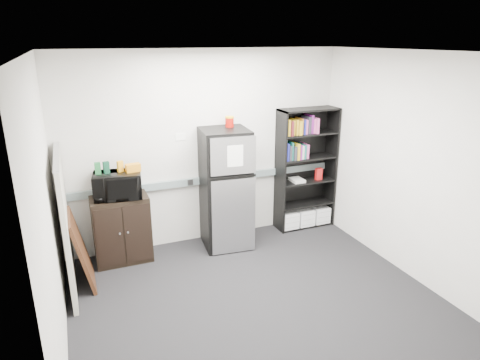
% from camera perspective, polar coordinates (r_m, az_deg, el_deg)
% --- Properties ---
extents(floor, '(4.00, 4.00, 0.00)m').
position_cam_1_polar(floor, '(5.06, 2.04, -15.55)').
color(floor, black).
rests_on(floor, ground).
extents(wall_back, '(4.00, 0.02, 2.70)m').
position_cam_1_polar(wall_back, '(6.01, -4.65, 4.18)').
color(wall_back, silver).
rests_on(wall_back, floor).
extents(wall_right, '(0.02, 3.50, 2.70)m').
position_cam_1_polar(wall_right, '(5.54, 21.46, 1.70)').
color(wall_right, silver).
rests_on(wall_right, floor).
extents(wall_left, '(0.02, 3.50, 2.70)m').
position_cam_1_polar(wall_left, '(4.10, -24.26, -4.39)').
color(wall_left, silver).
rests_on(wall_left, floor).
extents(ceiling, '(4.00, 3.50, 0.02)m').
position_cam_1_polar(ceiling, '(4.19, 2.48, 16.71)').
color(ceiling, white).
rests_on(ceiling, wall_back).
extents(electrical_raceway, '(3.92, 0.05, 0.10)m').
position_cam_1_polar(electrical_raceway, '(6.11, -4.46, 0.03)').
color(electrical_raceway, slate).
rests_on(electrical_raceway, wall_back).
extents(wall_note, '(0.14, 0.00, 0.10)m').
position_cam_1_polar(wall_note, '(5.87, -7.95, 5.72)').
color(wall_note, white).
rests_on(wall_note, wall_back).
extents(bookshelf, '(0.90, 0.34, 1.85)m').
position_cam_1_polar(bookshelf, '(6.58, 8.74, 1.33)').
color(bookshelf, black).
rests_on(bookshelf, floor).
extents(cubicle_partition, '(0.06, 1.30, 1.62)m').
position_cam_1_polar(cubicle_partition, '(5.29, -22.22, -5.37)').
color(cubicle_partition, '#ACA699').
rests_on(cubicle_partition, floor).
extents(cabinet, '(0.72, 0.48, 0.89)m').
position_cam_1_polar(cabinet, '(5.84, -15.49, -6.29)').
color(cabinet, black).
rests_on(cabinet, floor).
extents(microwave, '(0.64, 0.48, 0.32)m').
position_cam_1_polar(microwave, '(5.61, -16.00, -0.68)').
color(microwave, black).
rests_on(microwave, cabinet).
extents(snack_box_a, '(0.07, 0.05, 0.15)m').
position_cam_1_polar(snack_box_a, '(5.56, -18.45, 1.48)').
color(snack_box_a, '#1A5E2D').
rests_on(snack_box_a, microwave).
extents(snack_box_b, '(0.08, 0.06, 0.15)m').
position_cam_1_polar(snack_box_b, '(5.56, -17.40, 1.60)').
color(snack_box_b, '#0C3623').
rests_on(snack_box_b, microwave).
extents(snack_box_c, '(0.08, 0.07, 0.14)m').
position_cam_1_polar(snack_box_c, '(5.58, -15.68, 1.76)').
color(snack_box_c, orange).
rests_on(snack_box_c, microwave).
extents(snack_bag, '(0.19, 0.12, 0.10)m').
position_cam_1_polar(snack_bag, '(5.55, -14.09, 1.60)').
color(snack_bag, orange).
rests_on(snack_bag, microwave).
extents(refrigerator, '(0.69, 0.71, 1.68)m').
position_cam_1_polar(refrigerator, '(5.92, -1.97, -1.20)').
color(refrigerator, black).
rests_on(refrigerator, floor).
extents(coffee_can, '(0.12, 0.12, 0.16)m').
position_cam_1_polar(coffee_can, '(5.83, -1.41, 7.89)').
color(coffee_can, '#9B0E07').
rests_on(coffee_can, refrigerator).
extents(framed_poster, '(0.23, 0.70, 0.89)m').
position_cam_1_polar(framed_poster, '(5.46, -20.37, -8.61)').
color(framed_poster, black).
rests_on(framed_poster, floor).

